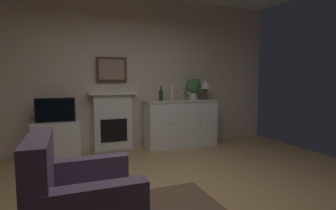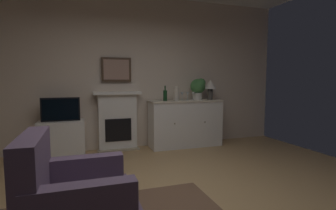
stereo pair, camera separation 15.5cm
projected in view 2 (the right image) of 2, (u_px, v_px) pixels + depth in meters
The scene contains 14 objects.
wall_rear at pixel (129, 73), 4.99m from camera, with size 6.36×0.06×2.92m, color beige.
fireplace_unit at pixel (118, 121), 4.87m from camera, with size 0.87×0.30×1.10m.
framed_picture at pixel (116, 70), 4.82m from camera, with size 0.55×0.04×0.45m.
sideboard_cabinet at pixel (185, 123), 5.13m from camera, with size 1.45×0.49×0.92m.
table_lamp at pixel (210, 86), 5.23m from camera, with size 0.26×0.26×0.40m.
wine_bottle at pixel (165, 95), 4.93m from camera, with size 0.08×0.08×0.29m.
wine_glass_left at pixel (182, 94), 5.06m from camera, with size 0.07×0.07×0.16m.
wine_glass_center at pixel (188, 94), 5.08m from camera, with size 0.07×0.07×0.16m.
wine_glass_right at pixel (193, 94), 5.10m from camera, with size 0.07×0.07×0.16m.
vase_decorative at pixel (176, 93), 4.96m from camera, with size 0.11×0.11×0.28m.
tv_cabinet at pixel (62, 139), 4.43m from camera, with size 0.75×0.42×0.62m.
tv_set at pixel (61, 109), 4.36m from camera, with size 0.62×0.07×0.40m.
potted_plant_small at pixel (198, 87), 5.20m from camera, with size 0.30×0.30×0.43m.
armchair at pixel (73, 202), 1.97m from camera, with size 0.81×0.78×0.92m.
Camera 2 is at (-0.90, -2.40, 1.31)m, focal length 27.61 mm.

